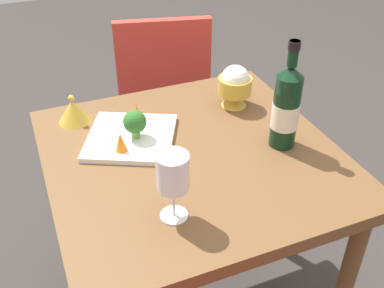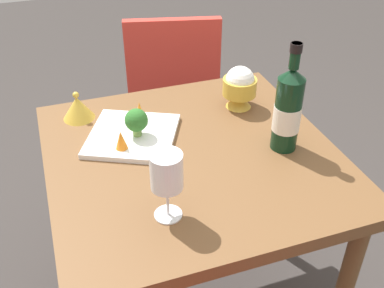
{
  "view_description": "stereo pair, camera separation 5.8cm",
  "coord_description": "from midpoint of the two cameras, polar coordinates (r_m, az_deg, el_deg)",
  "views": [
    {
      "loc": [
        0.98,
        -0.4,
        1.49
      ],
      "look_at": [
        0.0,
        0.0,
        0.75
      ],
      "focal_mm": 42.84,
      "sensor_mm": 36.0,
      "label": 1
    },
    {
      "loc": [
        1.0,
        -0.34,
        1.49
      ],
      "look_at": [
        0.0,
        0.0,
        0.75
      ],
      "focal_mm": 42.84,
      "sensor_mm": 36.0,
      "label": 2
    }
  ],
  "objects": [
    {
      "name": "dining_table",
      "position": [
        1.36,
        -1.23,
        -4.3
      ],
      "size": [
        0.81,
        0.81,
        0.72
      ],
      "color": "brown",
      "rests_on": "ground_plane"
    },
    {
      "name": "chair_near_window",
      "position": [
        2.1,
        -4.43,
        7.62
      ],
      "size": [
        0.48,
        0.48,
        0.85
      ],
      "rotation": [
        0.0,
        0.0,
        1.33
      ],
      "color": "red",
      "rests_on": "ground_plane"
    },
    {
      "name": "wine_bottle",
      "position": [
        1.29,
        10.37,
        4.55
      ],
      "size": [
        0.08,
        0.08,
        0.32
      ],
      "color": "black",
      "rests_on": "dining_table"
    },
    {
      "name": "wine_glass",
      "position": [
        1.02,
        -4.04,
        -3.75
      ],
      "size": [
        0.08,
        0.08,
        0.18
      ],
      "color": "white",
      "rests_on": "dining_table"
    },
    {
      "name": "rice_bowl",
      "position": [
        1.5,
        4.24,
        7.3
      ],
      "size": [
        0.11,
        0.11,
        0.14
      ],
      "color": "gold",
      "rests_on": "dining_table"
    },
    {
      "name": "rice_bowl_lid",
      "position": [
        1.48,
        -15.66,
        3.98
      ],
      "size": [
        0.1,
        0.1,
        0.09
      ],
      "color": "gold",
      "rests_on": "dining_table"
    },
    {
      "name": "serving_plate",
      "position": [
        1.37,
        -8.83,
        0.81
      ],
      "size": [
        0.33,
        0.33,
        0.02
      ],
      "rotation": [
        0.0,
        0.0,
        -0.46
      ],
      "color": "white",
      "rests_on": "dining_table"
    },
    {
      "name": "broccoli_floret",
      "position": [
        1.33,
        -8.38,
        2.66
      ],
      "size": [
        0.07,
        0.07,
        0.09
      ],
      "color": "#729E4C",
      "rests_on": "serving_plate"
    },
    {
      "name": "carrot_garnish_left",
      "position": [
        1.41,
        -8.08,
        3.86
      ],
      "size": [
        0.03,
        0.03,
        0.06
      ],
      "color": "orange",
      "rests_on": "serving_plate"
    },
    {
      "name": "carrot_garnish_right",
      "position": [
        1.29,
        -10.16,
        0.21
      ],
      "size": [
        0.03,
        0.03,
        0.06
      ],
      "color": "orange",
      "rests_on": "serving_plate"
    }
  ]
}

